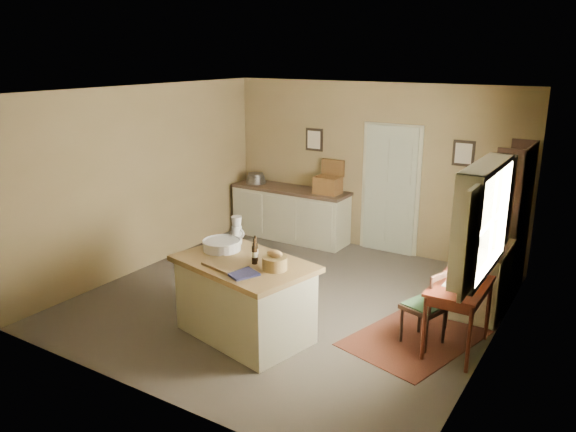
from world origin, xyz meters
name	(u,v)px	position (x,y,z in m)	size (l,w,h in m)	color
ground	(290,300)	(0.00, 0.00, 0.00)	(5.00, 5.00, 0.00)	brown
wall_back	(371,168)	(0.00, 2.50, 1.35)	(5.00, 0.10, 2.70)	olive
wall_front	(141,263)	(0.00, -2.50, 1.35)	(5.00, 0.10, 2.70)	olive
wall_left	(146,178)	(-2.50, 0.00, 1.35)	(0.10, 5.00, 2.70)	olive
wall_right	(498,235)	(2.50, 0.00, 1.35)	(0.10, 5.00, 2.70)	olive
ceiling	(290,91)	(0.00, 0.00, 2.70)	(5.00, 5.00, 0.00)	silver
door	(390,188)	(0.35, 2.47, 1.05)	(0.97, 0.06, 2.11)	#A6AB8F
framed_prints	(383,146)	(0.20, 2.48, 1.72)	(2.82, 0.02, 0.38)	black
window	(487,219)	(2.42, -0.20, 1.55)	(0.25, 1.99, 1.12)	#B5B293
work_island	(245,296)	(0.05, -1.06, 0.48)	(1.71, 1.31, 1.20)	#B5B293
sideboard	(291,212)	(-1.34, 2.20, 0.48)	(2.10, 0.60, 1.18)	#B5B293
rug	(415,338)	(1.75, -0.10, 0.00)	(1.10, 1.60, 0.01)	#4F2316
writing_desk	(460,293)	(2.20, -0.10, 0.67)	(0.55, 0.89, 0.82)	#3E160D
desk_chair	(424,307)	(1.84, -0.16, 0.44)	(0.41, 0.41, 0.87)	black
right_cabinet	(484,276)	(2.20, 1.04, 0.46)	(0.57, 1.01, 0.99)	#B5B293
shelving_unit	(514,221)	(2.35, 1.82, 1.01)	(0.34, 0.91, 2.02)	black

